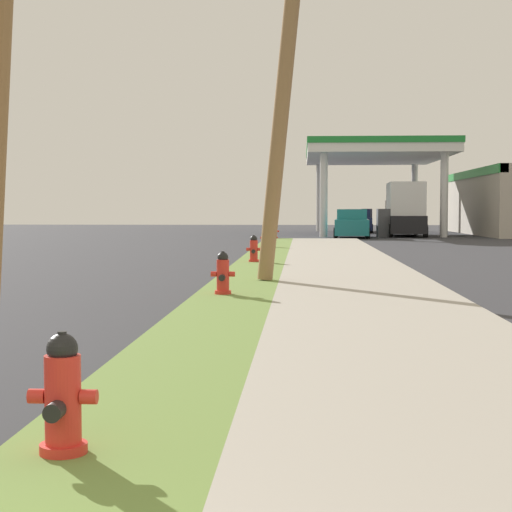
# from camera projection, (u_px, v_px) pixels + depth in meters

# --- Properties ---
(fire_hydrant_nearest) EXTENTS (0.42, 0.38, 0.74)m
(fire_hydrant_nearest) POSITION_uv_depth(u_px,v_px,m) (63.00, 400.00, 4.94)
(fire_hydrant_nearest) COLOR red
(fire_hydrant_nearest) RESTS_ON grass_verge
(fire_hydrant_second) EXTENTS (0.42, 0.38, 0.74)m
(fire_hydrant_second) POSITION_uv_depth(u_px,v_px,m) (223.00, 275.00, 14.22)
(fire_hydrant_second) COLOR red
(fire_hydrant_second) RESTS_ON grass_verge
(fire_hydrant_third) EXTENTS (0.42, 0.37, 0.74)m
(fire_hydrant_third) POSITION_uv_depth(u_px,v_px,m) (254.00, 250.00, 22.89)
(fire_hydrant_third) COLOR red
(fire_hydrant_third) RESTS_ON grass_verge
(fire_hydrant_fourth) EXTENTS (0.42, 0.37, 0.74)m
(fire_hydrant_fourth) POSITION_uv_depth(u_px,v_px,m) (266.00, 238.00, 31.89)
(fire_hydrant_fourth) COLOR red
(fire_hydrant_fourth) RESTS_ON grass_verge
(fire_hydrant_fifth) EXTENTS (0.42, 0.38, 0.74)m
(fire_hydrant_fifth) POSITION_uv_depth(u_px,v_px,m) (275.00, 232.00, 41.09)
(fire_hydrant_fifth) COLOR red
(fire_hydrant_fifth) RESTS_ON grass_verge
(utility_pole_midground) EXTENTS (1.69, 0.43, 8.29)m
(utility_pole_midground) POSITION_uv_depth(u_px,v_px,m) (285.00, 74.00, 16.70)
(utility_pole_midground) COLOR #937047
(utility_pole_midground) RESTS_ON grass_verge
(gas_station_canopy) EXTENTS (15.53, 16.56, 5.60)m
(gas_station_canopy) POSITION_uv_depth(u_px,v_px,m) (478.00, 191.00, 51.55)
(gas_station_canopy) COLOR silver
(gas_station_canopy) RESTS_ON ground
(car_navy_by_near_pump) EXTENTS (2.11, 4.57, 1.57)m
(car_navy_by_near_pump) POSITION_uv_depth(u_px,v_px,m) (358.00, 222.00, 55.52)
(car_navy_by_near_pump) COLOR navy
(car_navy_by_near_pump) RESTS_ON ground
(car_teal_by_far_pump) EXTENTS (2.16, 4.59, 1.57)m
(car_teal_by_far_pump) POSITION_uv_depth(u_px,v_px,m) (352.00, 225.00, 45.12)
(car_teal_by_far_pump) COLOR #197075
(car_teal_by_far_pump) RESTS_ON ground
(truck_black_at_forecourt) EXTENTS (2.34, 6.47, 3.11)m
(truck_black_at_forecourt) POSITION_uv_depth(u_px,v_px,m) (404.00, 211.00, 47.78)
(truck_black_at_forecourt) COLOR black
(truck_black_at_forecourt) RESTS_ON ground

